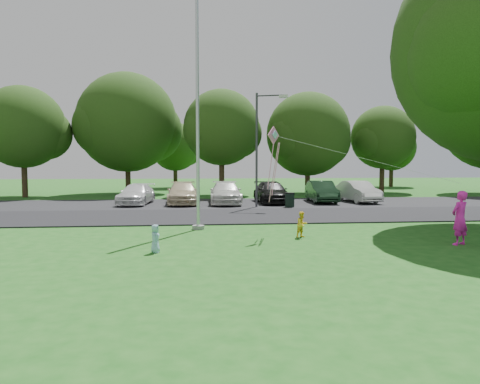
{
  "coord_description": "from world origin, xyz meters",
  "views": [
    {
      "loc": [
        -3.45,
        -12.57,
        2.76
      ],
      "look_at": [
        -1.87,
        4.0,
        1.6
      ],
      "focal_mm": 32.0,
      "sensor_mm": 36.0,
      "label": 1
    }
  ],
  "objects": [
    {
      "name": "street_lamp",
      "position": [
        0.26,
        12.91,
        4.14
      ],
      "size": [
        1.87,
        0.81,
        6.88
      ],
      "rotation": [
        0.0,
        0.0,
        -0.34
      ],
      "color": "#3F3F44",
      "rests_on": "ground"
    },
    {
      "name": "park_road",
      "position": [
        0.0,
        9.0,
        0.03
      ],
      "size": [
        60.0,
        6.0,
        0.06
      ],
      "primitive_type": "cube",
      "color": "black",
      "rests_on": "ground"
    },
    {
      "name": "parked_cars",
      "position": [
        -0.45,
        15.42,
        0.76
      ],
      "size": [
        16.88,
        5.18,
        1.43
      ],
      "color": "silver",
      "rests_on": "ground"
    },
    {
      "name": "tree_row",
      "position": [
        1.59,
        24.23,
        5.71
      ],
      "size": [
        64.35,
        11.94,
        10.88
      ],
      "color": "#332316",
      "rests_on": "ground"
    },
    {
      "name": "kite",
      "position": [
        -0.6,
        3.0,
        3.31
      ],
      "size": [
        6.16,
        2.53,
        2.82
      ],
      "rotation": [
        0.0,
        0.0,
        0.75
      ],
      "color": "pink",
      "rests_on": "ground"
    },
    {
      "name": "ground",
      "position": [
        0.0,
        0.0,
        0.0
      ],
      "size": [
        120.0,
        120.0,
        0.0
      ],
      "primitive_type": "plane",
      "color": "#1A5416",
      "rests_on": "ground"
    },
    {
      "name": "child_blue",
      "position": [
        -4.8,
        0.52,
        0.43
      ],
      "size": [
        0.31,
        0.45,
        0.87
      ],
      "primitive_type": "imported",
      "rotation": [
        0.0,
        0.0,
        1.49
      ],
      "color": "#87BECF",
      "rests_on": "ground"
    },
    {
      "name": "child_yellow",
      "position": [
        0.3,
        2.7,
        0.48
      ],
      "size": [
        0.58,
        0.54,
        0.96
      ],
      "primitive_type": "imported",
      "rotation": [
        0.0,
        0.0,
        0.51
      ],
      "color": "yellow",
      "rests_on": "ground"
    },
    {
      "name": "woman",
      "position": [
        5.19,
        0.8,
        0.91
      ],
      "size": [
        0.78,
        0.67,
        1.82
      ],
      "primitive_type": "imported",
      "rotation": [
        0.0,
        0.0,
        3.57
      ],
      "color": "#F420B7",
      "rests_on": "ground"
    },
    {
      "name": "trash_can",
      "position": [
        1.99,
        12.69,
        0.47
      ],
      "size": [
        0.59,
        0.59,
        0.94
      ],
      "rotation": [
        0.0,
        0.0,
        0.23
      ],
      "color": "black",
      "rests_on": "ground"
    },
    {
      "name": "horizon_trees",
      "position": [
        4.06,
        33.88,
        4.3
      ],
      "size": [
        77.46,
        7.2,
        7.02
      ],
      "color": "#332316",
      "rests_on": "ground"
    },
    {
      "name": "parking_strip",
      "position": [
        0.0,
        15.5,
        0.03
      ],
      "size": [
        42.0,
        7.0,
        0.06
      ],
      "primitive_type": "cube",
      "color": "black",
      "rests_on": "ground"
    },
    {
      "name": "flagpole",
      "position": [
        -3.5,
        5.0,
        4.17
      ],
      "size": [
        0.5,
        0.5,
        10.0
      ],
      "color": "#B7BABF",
      "rests_on": "ground"
    }
  ]
}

